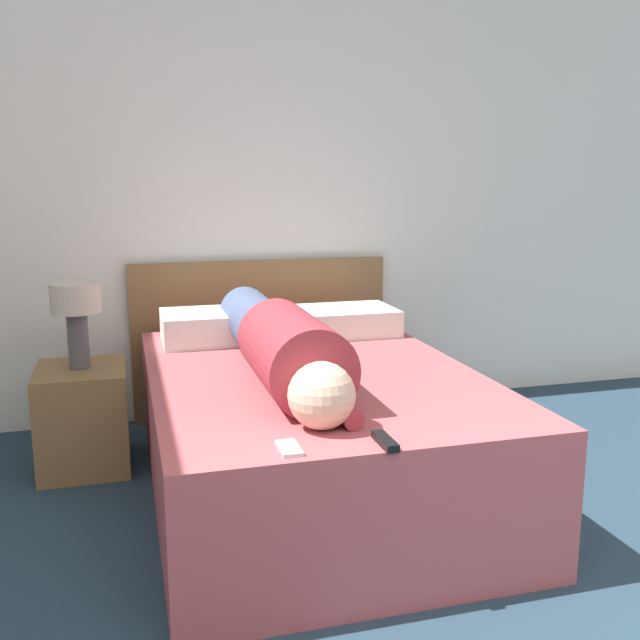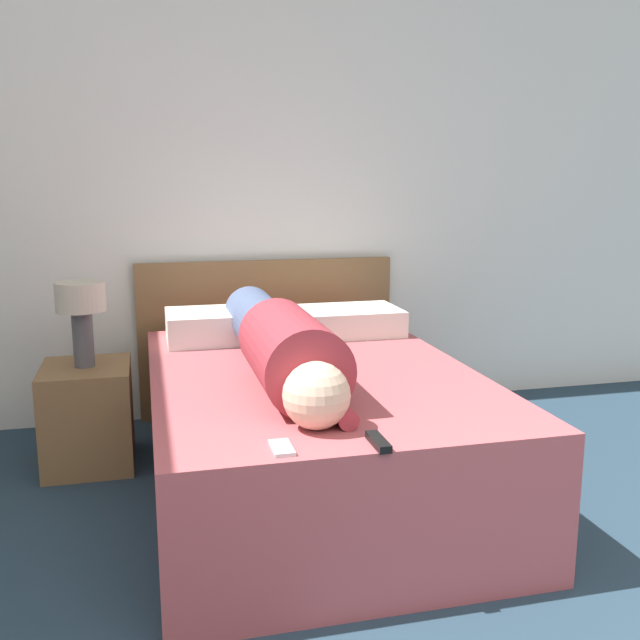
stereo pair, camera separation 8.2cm
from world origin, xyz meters
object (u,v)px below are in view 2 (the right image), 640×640
pillow_second (344,321)px  tv_remote (378,442)px  bed (312,431)px  pillow_near_headboard (228,325)px  table_lamp (81,307)px  nightstand (88,415)px  cell_phone (282,448)px  person_lying (280,344)px

pillow_second → tv_remote: size_ratio=3.92×
bed → pillow_near_headboard: bearing=112.6°
bed → pillow_near_headboard: (-0.28, 0.68, 0.36)m
bed → table_lamp: (-0.98, 0.56, 0.50)m
tv_remote → nightstand: bearing=123.6°
table_lamp → bed: bearing=-29.5°
table_lamp → cell_phone: (0.68, -1.44, -0.22)m
bed → nightstand: bearing=150.5°
bed → person_lying: 0.46m
bed → pillow_near_headboard: pillow_near_headboard is taller
person_lying → pillow_second: person_lying is taller
pillow_near_headboard → cell_phone: pillow_near_headboard is taller
pillow_near_headboard → pillow_second: size_ratio=1.05×
person_lying → pillow_near_headboard: 0.77m
pillow_second → person_lying: bearing=-122.9°
pillow_second → pillow_near_headboard: bearing=180.0°
person_lying → tv_remote: bearing=-79.9°
table_lamp → person_lying: 1.05m
tv_remote → person_lying: bearing=100.1°
person_lying → tv_remote: size_ratio=10.87×
nightstand → pillow_second: 1.38m
bed → cell_phone: 0.97m
bed → tv_remote: tv_remote is taller
pillow_near_headboard → pillow_second: bearing=-0.0°
tv_remote → bed: bearing=89.8°
nightstand → tv_remote: (0.98, -1.48, 0.32)m
bed → person_lying: size_ratio=1.21×
pillow_second → table_lamp: bearing=-174.7°
table_lamp → cell_phone: table_lamp is taller
tv_remote → cell_phone: bearing=172.8°
bed → nightstand: size_ratio=3.98×
bed → pillow_second: pillow_second is taller
nightstand → tv_remote: tv_remote is taller
tv_remote → cell_phone: (-0.30, 0.04, -0.01)m
table_lamp → pillow_near_headboard: table_lamp is taller
pillow_near_headboard → tv_remote: size_ratio=4.12×
cell_phone → nightstand: bearing=115.4°
person_lying → tv_remote: 0.86m
person_lying → bed: bearing=26.5°
nightstand → person_lying: bearing=-37.4°
bed → person_lying: bearing=-153.5°
nightstand → person_lying: 1.14m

